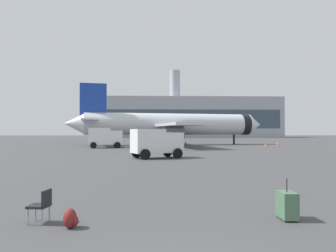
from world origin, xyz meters
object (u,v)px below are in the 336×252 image
object	(u,v)px
rolling_suitcase	(287,205)
gate_chair	(42,204)
cargo_van	(156,142)
safety_cone_far	(186,143)
service_truck	(105,137)
safety_cone_mid	(266,145)
traveller_backpack	(71,219)
safety_cone_near	(277,144)
airplane_at_gate	(170,124)

from	to	relation	value
rolling_suitcase	gate_chair	size ratio (longest dim) A/B	1.28
cargo_van	safety_cone_far	size ratio (longest dim) A/B	7.19
service_truck	gate_chair	xyz separation A→B (m)	(4.59, -38.30, -1.11)
safety_cone_mid	traveller_backpack	size ratio (longest dim) A/B	1.28
service_truck	safety_cone_near	world-z (taller)	service_truck
rolling_suitcase	traveller_backpack	size ratio (longest dim) A/B	2.29
service_truck	safety_cone_near	bearing A→B (deg)	10.34
cargo_van	rolling_suitcase	bearing A→B (deg)	-79.95
airplane_at_gate	rolling_suitcase	distance (m)	47.84
safety_cone_far	rolling_suitcase	bearing A→B (deg)	-92.15
safety_cone_mid	service_truck	bearing A→B (deg)	-175.28
rolling_suitcase	traveller_backpack	bearing A→B (deg)	-174.32
cargo_van	rolling_suitcase	xyz separation A→B (m)	(3.53, -19.92, -1.06)
rolling_suitcase	safety_cone_far	bearing A→B (deg)	87.85
service_truck	safety_cone_far	world-z (taller)	service_truck
cargo_van	safety_cone_near	distance (m)	30.68
safety_cone_mid	gate_chair	bearing A→B (deg)	-116.27
rolling_suitcase	cargo_van	bearing A→B (deg)	100.05
cargo_van	safety_cone_far	bearing A→B (deg)	79.91
airplane_at_gate	safety_cone_near	distance (m)	18.40
airplane_at_gate	gate_chair	distance (m)	48.23
airplane_at_gate	service_truck	size ratio (longest dim) A/B	6.91
airplane_at_gate	cargo_van	world-z (taller)	airplane_at_gate
service_truck	safety_cone_far	distance (m)	17.86
airplane_at_gate	safety_cone_near	size ratio (longest dim) A/B	50.40
safety_cone_mid	traveller_backpack	xyz separation A→B (m)	(-19.04, -40.78, -0.07)
safety_cone_near	airplane_at_gate	bearing A→B (deg)	165.58
gate_chair	rolling_suitcase	bearing A→B (deg)	0.98
service_truck	cargo_van	bearing A→B (deg)	-67.56
safety_cone_far	safety_cone_near	bearing A→B (deg)	-26.35
traveller_backpack	safety_cone_near	bearing A→B (deg)	63.28
rolling_suitcase	traveller_backpack	distance (m)	5.65
service_truck	gate_chair	size ratio (longest dim) A/B	5.99
safety_cone_far	gate_chair	size ratio (longest dim) A/B	0.78
safety_cone_far	service_truck	bearing A→B (deg)	-136.75
airplane_at_gate	rolling_suitcase	bearing A→B (deg)	-88.66
safety_cone_mid	safety_cone_far	bearing A→B (deg)	138.54
rolling_suitcase	service_truck	bearing A→B (deg)	106.17
safety_cone_near	safety_cone_mid	xyz separation A→B (m)	(-2.99, -2.99, -0.05)
safety_cone_near	traveller_backpack	distance (m)	49.00
safety_cone_near	gate_chair	world-z (taller)	gate_chair
safety_cone_mid	safety_cone_far	xyz separation A→B (m)	(-11.52, 10.18, 0.03)
safety_cone_mid	safety_cone_far	world-z (taller)	safety_cone_far
safety_cone_near	gate_chair	size ratio (longest dim) A/B	0.82
airplane_at_gate	rolling_suitcase	xyz separation A→B (m)	(1.11, -47.72, -3.27)
airplane_at_gate	safety_cone_far	size ratio (longest dim) A/B	52.99
cargo_van	safety_cone_near	world-z (taller)	cargo_van
cargo_van	traveller_backpack	xyz separation A→B (m)	(-2.09, -20.48, -1.22)
cargo_van	gate_chair	world-z (taller)	cargo_van
safety_cone_mid	traveller_backpack	world-z (taller)	safety_cone_mid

